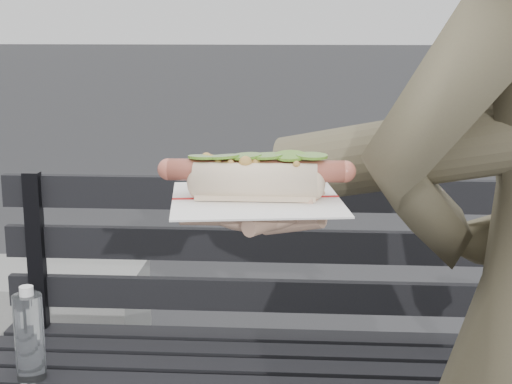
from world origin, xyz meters
TOP-DOWN VIEW (x-y plane):
  - park_bench at (0.09, 0.81)m, footprint 1.50×0.44m
  - held_hotdog at (0.24, 0.04)m, footprint 0.63×0.32m

SIDE VIEW (x-z plane):
  - park_bench at x=0.09m, z-range 0.08..0.96m
  - held_hotdog at x=0.24m, z-range 0.99..1.18m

